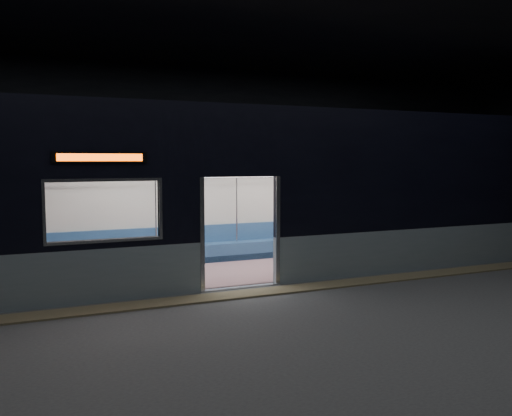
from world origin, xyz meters
TOP-DOWN VIEW (x-y plane):
  - station_floor at (0.00, 0.00)m, footprint 24.00×14.00m
  - station_envelope at (0.00, 0.00)m, footprint 24.00×14.00m
  - tactile_strip at (0.00, 0.55)m, footprint 22.80×0.50m
  - metro_car at (-0.00, 2.54)m, footprint 18.00×3.04m
  - passenger at (2.63, 3.55)m, footprint 0.45×0.75m
  - handbag at (2.61, 3.30)m, footprint 0.27×0.23m
  - transit_map at (5.00, 3.85)m, footprint 1.02×0.03m

SIDE VIEW (x-z plane):
  - station_floor at x=0.00m, z-range -0.01..0.00m
  - tactile_strip at x=0.00m, z-range 0.00..0.03m
  - handbag at x=2.61m, z-range 0.62..0.76m
  - passenger at x=2.63m, z-range 0.11..1.55m
  - transit_map at x=5.00m, z-range 1.15..1.82m
  - metro_car at x=0.00m, z-range 0.17..3.52m
  - station_envelope at x=0.00m, z-range 1.16..6.16m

